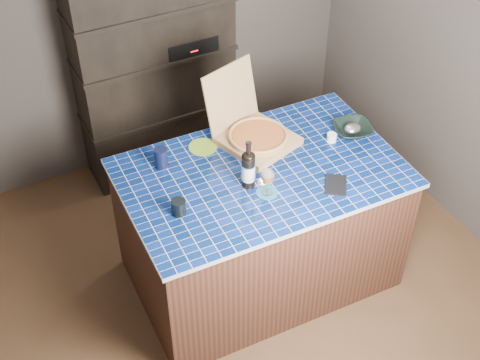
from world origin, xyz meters
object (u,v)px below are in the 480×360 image
wine_glass (268,177)px  bowl (352,129)px  dvd_case (336,185)px  pizza_box (255,134)px  mead_bottle (248,169)px  kitchen_island (260,225)px

wine_glass → bowl: bearing=18.0°
wine_glass → bowl: 0.84m
wine_glass → dvd_case: (0.40, -0.14, -0.12)m
dvd_case → wine_glass: bearing=-163.9°
pizza_box → mead_bottle: (-0.24, -0.36, 0.06)m
kitchen_island → dvd_case: bearing=-42.7°
kitchen_island → bowl: (0.72, 0.07, 0.51)m
kitchen_island → dvd_case: size_ratio=9.89×
pizza_box → wine_glass: bearing=-127.4°
kitchen_island → wine_glass: (-0.07, -0.19, 0.61)m
pizza_box → wine_glass: 0.51m
pizza_box → dvd_case: size_ratio=3.44×
mead_bottle → dvd_case: size_ratio=1.84×
dvd_case → bowl: (0.39, 0.39, 0.02)m
mead_bottle → bowl: (0.86, 0.14, -0.10)m
pizza_box → bowl: bearing=-36.6°
pizza_box → bowl: 0.66m
pizza_box → wine_glass: (-0.17, -0.47, 0.06)m
pizza_box → mead_bottle: pizza_box is taller
pizza_box → dvd_case: bearing=-86.6°
mead_bottle → bowl: bearing=9.4°
kitchen_island → bowl: bowl is taller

